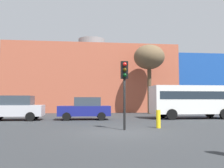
% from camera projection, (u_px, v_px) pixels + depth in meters
% --- Properties ---
extents(ground_plane, '(200.00, 200.00, 0.00)m').
position_uv_depth(ground_plane, '(121.00, 132.00, 11.44)').
color(ground_plane, '#2D3033').
extents(building_backdrop, '(36.52, 13.19, 10.75)m').
position_uv_depth(building_backdrop, '(91.00, 82.00, 36.01)').
color(building_backdrop, '#B2563D').
rests_on(building_backdrop, ground_plane).
extents(parked_car_1, '(4.32, 2.12, 1.87)m').
position_uv_depth(parked_car_1, '(15.00, 108.00, 18.33)').
color(parked_car_1, silver).
rests_on(parked_car_1, ground_plane).
extents(parked_car_2, '(4.05, 1.99, 1.76)m').
position_uv_depth(parked_car_2, '(85.00, 109.00, 18.92)').
color(parked_car_2, navy).
rests_on(parked_car_2, ground_plane).
extents(white_bus, '(6.80, 2.62, 2.72)m').
position_uv_depth(white_bus, '(192.00, 99.00, 20.20)').
color(white_bus, white).
rests_on(white_bus, ground_plane).
extents(traffic_light_island, '(0.36, 0.36, 3.52)m').
position_uv_depth(traffic_light_island, '(124.00, 79.00, 12.35)').
color(traffic_light_island, black).
rests_on(traffic_light_island, ground_plane).
extents(bare_tree_0, '(3.54, 3.54, 7.95)m').
position_uv_depth(bare_tree_0, '(149.00, 58.00, 27.77)').
color(bare_tree_0, brown).
rests_on(bare_tree_0, ground_plane).
extents(bollard_yellow_0, '(0.24, 0.24, 0.98)m').
position_uv_depth(bollard_yellow_0, '(158.00, 119.00, 13.13)').
color(bollard_yellow_0, yellow).
rests_on(bollard_yellow_0, ground_plane).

